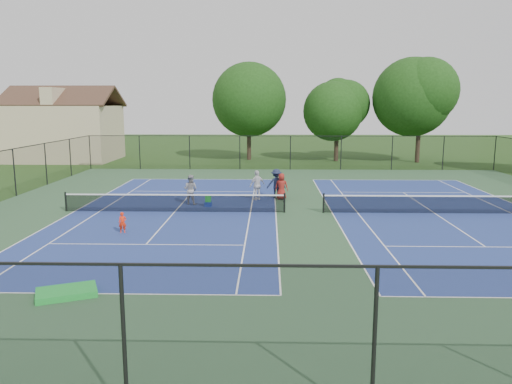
{
  "coord_description": "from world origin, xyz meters",
  "views": [
    {
      "loc": [
        -1.89,
        -26.33,
        5.77
      ],
      "look_at": [
        -2.56,
        -1.0,
        1.3
      ],
      "focal_mm": 35.0,
      "sensor_mm": 36.0,
      "label": 1
    }
  ],
  "objects_px": {
    "tree_back_c": "(337,107)",
    "ball_hopper": "(208,198)",
    "ball_crate": "(208,204)",
    "tree_back_d": "(421,93)",
    "clapboard_house": "(65,130)",
    "child_player": "(123,223)",
    "tree_back_b": "(249,96)",
    "bystander_a": "(257,185)",
    "instructor": "(191,190)",
    "bystander_b": "(276,184)",
    "bystander_c": "(282,186)"
  },
  "relations": [
    {
      "from": "tree_back_d",
      "to": "bystander_b",
      "type": "xyz_separation_m",
      "value": [
        -14.44,
        -19.74,
        -5.91
      ]
    },
    {
      "from": "ball_hopper",
      "to": "clapboard_house",
      "type": "bearing_deg",
      "value": 126.88
    },
    {
      "from": "child_player",
      "to": "instructor",
      "type": "relative_size",
      "value": 0.55
    },
    {
      "from": "tree_back_d",
      "to": "ball_hopper",
      "type": "xyz_separation_m",
      "value": [
        -18.35,
        -22.52,
        -6.35
      ]
    },
    {
      "from": "tree_back_c",
      "to": "child_player",
      "type": "xyz_separation_m",
      "value": [
        -13.52,
        -29.5,
        -5.0
      ]
    },
    {
      "from": "instructor",
      "to": "bystander_c",
      "type": "xyz_separation_m",
      "value": [
        5.33,
        1.64,
        -0.06
      ]
    },
    {
      "from": "bystander_b",
      "to": "ball_hopper",
      "type": "relative_size",
      "value": 4.63
    },
    {
      "from": "tree_back_c",
      "to": "bystander_a",
      "type": "height_order",
      "value": "tree_back_c"
    },
    {
      "from": "tree_back_b",
      "to": "ball_hopper",
      "type": "height_order",
      "value": "tree_back_b"
    },
    {
      "from": "tree_back_b",
      "to": "bystander_a",
      "type": "bearing_deg",
      "value": -86.44
    },
    {
      "from": "tree_back_d",
      "to": "child_player",
      "type": "relative_size",
      "value": 10.77
    },
    {
      "from": "bystander_c",
      "to": "tree_back_d",
      "type": "bearing_deg",
      "value": -116.02
    },
    {
      "from": "bystander_c",
      "to": "child_player",
      "type": "bearing_deg",
      "value": 57.07
    },
    {
      "from": "tree_back_b",
      "to": "clapboard_house",
      "type": "distance_m",
      "value": 19.35
    },
    {
      "from": "child_player",
      "to": "bystander_a",
      "type": "relative_size",
      "value": 0.53
    },
    {
      "from": "bystander_c",
      "to": "bystander_a",
      "type": "bearing_deg",
      "value": 15.84
    },
    {
      "from": "tree_back_b",
      "to": "ball_crate",
      "type": "height_order",
      "value": "tree_back_b"
    },
    {
      "from": "bystander_a",
      "to": "bystander_c",
      "type": "relative_size",
      "value": 1.12
    },
    {
      "from": "tree_back_d",
      "to": "child_player",
      "type": "xyz_separation_m",
      "value": [
        -21.52,
        -28.5,
        -6.34
      ]
    },
    {
      "from": "tree_back_c",
      "to": "tree_back_d",
      "type": "xyz_separation_m",
      "value": [
        8.0,
        -1.0,
        1.34
      ]
    },
    {
      "from": "bystander_a",
      "to": "ball_crate",
      "type": "height_order",
      "value": "bystander_a"
    },
    {
      "from": "tree_back_c",
      "to": "tree_back_d",
      "type": "relative_size",
      "value": 0.81
    },
    {
      "from": "clapboard_house",
      "to": "instructor",
      "type": "height_order",
      "value": "clapboard_house"
    },
    {
      "from": "tree_back_b",
      "to": "bystander_c",
      "type": "xyz_separation_m",
      "value": [
        2.88,
        -22.23,
        -5.78
      ]
    },
    {
      "from": "bystander_a",
      "to": "tree_back_d",
      "type": "bearing_deg",
      "value": -164.58
    },
    {
      "from": "clapboard_house",
      "to": "ball_crate",
      "type": "relative_size",
      "value": 26.95
    },
    {
      "from": "bystander_b",
      "to": "bystander_c",
      "type": "xyz_separation_m",
      "value": [
        0.32,
        -0.49,
        -0.1
      ]
    },
    {
      "from": "instructor",
      "to": "ball_hopper",
      "type": "distance_m",
      "value": 1.33
    },
    {
      "from": "instructor",
      "to": "bystander_b",
      "type": "bearing_deg",
      "value": -138.66
    },
    {
      "from": "tree_back_c",
      "to": "ball_hopper",
      "type": "distance_m",
      "value": 26.18
    },
    {
      "from": "tree_back_c",
      "to": "bystander_a",
      "type": "bearing_deg",
      "value": -109.56
    },
    {
      "from": "tree_back_d",
      "to": "instructor",
      "type": "distance_m",
      "value": 29.87
    },
    {
      "from": "tree_back_c",
      "to": "ball_hopper",
      "type": "relative_size",
      "value": 21.33
    },
    {
      "from": "bystander_b",
      "to": "bystander_c",
      "type": "height_order",
      "value": "bystander_b"
    },
    {
      "from": "clapboard_house",
      "to": "child_player",
      "type": "height_order",
      "value": "clapboard_house"
    },
    {
      "from": "bystander_a",
      "to": "bystander_b",
      "type": "distance_m",
      "value": 1.35
    },
    {
      "from": "clapboard_house",
      "to": "tree_back_c",
      "type": "bearing_deg",
      "value": 0.0
    },
    {
      "from": "clapboard_house",
      "to": "child_player",
      "type": "xyz_separation_m",
      "value": [
        14.48,
        -29.5,
        -2.61
      ]
    },
    {
      "from": "tree_back_d",
      "to": "bystander_b",
      "type": "height_order",
      "value": "tree_back_d"
    },
    {
      "from": "tree_back_c",
      "to": "tree_back_d",
      "type": "height_order",
      "value": "tree_back_d"
    },
    {
      "from": "ball_hopper",
      "to": "tree_back_c",
      "type": "bearing_deg",
      "value": 66.24
    },
    {
      "from": "child_player",
      "to": "ball_hopper",
      "type": "distance_m",
      "value": 6.77
    },
    {
      "from": "tree_back_d",
      "to": "ball_hopper",
      "type": "bearing_deg",
      "value": -129.19
    },
    {
      "from": "child_player",
      "to": "bystander_a",
      "type": "bearing_deg",
      "value": 38.52
    },
    {
      "from": "tree_back_c",
      "to": "ball_crate",
      "type": "relative_size",
      "value": 20.95
    },
    {
      "from": "instructor",
      "to": "ball_hopper",
      "type": "bearing_deg",
      "value": 167.88
    },
    {
      "from": "instructor",
      "to": "bystander_b",
      "type": "distance_m",
      "value": 5.45
    },
    {
      "from": "child_player",
      "to": "ball_hopper",
      "type": "xyz_separation_m",
      "value": [
        3.17,
        5.98,
        -0.01
      ]
    },
    {
      "from": "ball_crate",
      "to": "tree_back_d",
      "type": "bearing_deg",
      "value": 50.81
    },
    {
      "from": "bystander_b",
      "to": "bystander_c",
      "type": "bearing_deg",
      "value": 119.27
    }
  ]
}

